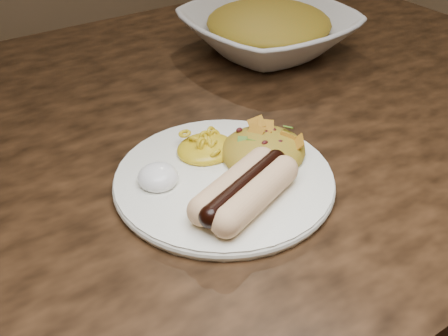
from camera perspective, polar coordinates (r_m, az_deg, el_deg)
table at (r=0.79m, az=-10.79°, el=-2.66°), size 1.60×0.90×0.75m
plate at (r=0.63m, az=0.00°, el=-1.24°), size 0.30×0.30×0.01m
hotdog at (r=0.58m, az=2.33°, el=-2.25°), size 0.13×0.10×0.03m
mac_and_cheese at (r=0.66m, az=-1.99°, el=2.88°), size 0.08×0.07×0.03m
sour_cream at (r=0.61m, az=-7.23°, el=-0.50°), size 0.06×0.06×0.03m
taco_salad at (r=0.65m, az=4.31°, el=2.75°), size 0.11×0.10×0.05m
serving_bowl at (r=0.98m, az=4.85°, el=14.53°), size 0.31×0.31×0.07m
bowl_filling at (r=0.98m, az=4.89°, el=15.31°), size 0.30×0.30×0.06m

